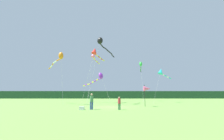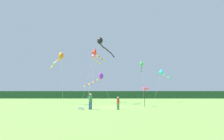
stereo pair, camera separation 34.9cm
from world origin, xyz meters
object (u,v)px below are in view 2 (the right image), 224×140
at_px(person_child, 118,103).
at_px(kite_orange, 59,58).
at_px(kite_cyan, 162,72).
at_px(banner_flag_pole, 147,89).
at_px(cooler_box, 81,108).
at_px(kite_black, 101,43).
at_px(person_adult, 90,100).
at_px(kite_red, 95,51).
at_px(kite_green, 141,65).
at_px(kite_purple, 99,77).
at_px(kite_rainbow, 94,55).

distance_m(person_child, kite_orange, 15.01).
bearing_deg(kite_cyan, banner_flag_pole, -118.46).
relative_size(cooler_box, kite_black, 0.04).
bearing_deg(kite_cyan, kite_black, -156.17).
bearing_deg(kite_orange, person_child, -41.79).
height_order(banner_flag_pole, kite_black, kite_black).
relative_size(cooler_box, banner_flag_pole, 0.18).
xyz_separation_m(person_adult, kite_cyan, (12.74, 14.53, 5.42)).
height_order(kite_cyan, kite_black, kite_black).
bearing_deg(kite_cyan, kite_red, -172.05).
distance_m(kite_black, kite_green, 15.69).
bearing_deg(person_child, kite_purple, 103.66).
bearing_deg(kite_black, kite_green, 52.56).
xyz_separation_m(kite_red, kite_black, (1.51, -3.53, 0.58)).
height_order(person_child, cooler_box, person_child).
bearing_deg(person_adult, kite_rainbow, 96.46).
relative_size(person_adult, kite_orange, 0.19).
bearing_deg(kite_purple, kite_red, -123.71).
distance_m(kite_red, kite_purple, 5.32).
bearing_deg(kite_black, kite_purple, 99.50).
height_order(cooler_box, kite_red, kite_red).
bearing_deg(kite_cyan, kite_rainbow, 174.87).
distance_m(cooler_box, kite_black, 14.19).
distance_m(cooler_box, kite_green, 25.87).
height_order(person_adult, kite_green, kite_green).
distance_m(kite_black, kite_rainbow, 7.13).
relative_size(person_child, banner_flag_pole, 0.46).
height_order(kite_black, kite_rainbow, kite_black).
bearing_deg(cooler_box, kite_black, 81.77).
bearing_deg(cooler_box, kite_rainbow, 92.86).
bearing_deg(kite_orange, cooler_box, -56.03).
height_order(kite_black, kite_purple, kite_black).
bearing_deg(kite_black, person_adult, -92.24).
height_order(banner_flag_pole, kite_rainbow, kite_rainbow).
xyz_separation_m(person_adult, cooler_box, (-0.99, -0.23, -0.78)).
xyz_separation_m(person_child, kite_black, (-2.62, 9.33, 10.06)).
bearing_deg(kite_green, person_adult, -114.65).
xyz_separation_m(person_child, cooler_box, (-3.96, 0.04, -0.59)).
xyz_separation_m(kite_orange, kite_black, (7.27, 0.50, 3.02)).
height_order(kite_red, kite_purple, kite_red).
relative_size(person_child, kite_rainbow, 0.12).
distance_m(banner_flag_pole, kite_green, 19.02).
bearing_deg(person_adult, banner_flag_pole, 29.35).
xyz_separation_m(banner_flag_pole, kite_green, (2.85, 17.52, 6.83)).
height_order(person_child, kite_rainbow, kite_rainbow).
relative_size(person_adult, banner_flag_pole, 0.59).
distance_m(kite_orange, kite_rainbow, 9.24).
xyz_separation_m(kite_cyan, kite_rainbow, (-14.54, 1.31, 3.91)).
relative_size(kite_cyan, kite_green, 0.71).
distance_m(kite_rainbow, kite_purple, 5.80).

